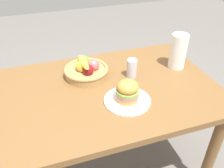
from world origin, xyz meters
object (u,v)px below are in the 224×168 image
object	(u,v)px
soda_can	(132,68)
plate	(127,100)
sandwich	(128,91)
fruit_basket	(86,70)
paper_towel_roll	(178,51)

from	to	relation	value
soda_can	plate	bearing A→B (deg)	-117.56
sandwich	soda_can	xyz separation A→B (m)	(0.12, 0.23, -0.01)
plate	soda_can	size ratio (longest dim) A/B	2.11
fruit_basket	paper_towel_roll	world-z (taller)	paper_towel_roll
sandwich	plate	bearing A→B (deg)	0.00
paper_towel_roll	soda_can	bearing A→B (deg)	-177.12
sandwich	paper_towel_roll	distance (m)	0.53
paper_towel_roll	sandwich	bearing A→B (deg)	-151.56
sandwich	paper_towel_roll	bearing A→B (deg)	28.44
soda_can	fruit_basket	xyz separation A→B (m)	(-0.28, 0.10, -0.02)
soda_can	fruit_basket	world-z (taller)	fruit_basket
sandwich	paper_towel_roll	size ratio (longest dim) A/B	0.55
plate	paper_towel_roll	size ratio (longest dim) A/B	1.11
sandwich	paper_towel_roll	world-z (taller)	paper_towel_roll
plate	fruit_basket	size ratio (longest dim) A/B	0.92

